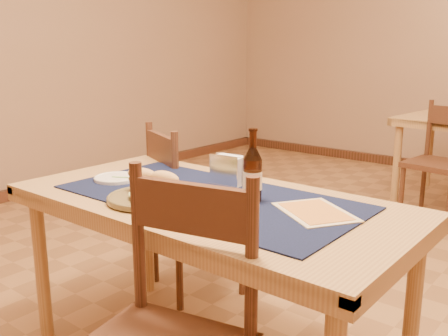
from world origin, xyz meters
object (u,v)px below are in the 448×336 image
Objects in this scene: sandwich_plate at (149,193)px; beer_bottle at (252,175)px; main_table at (208,217)px; chair_main_far at (190,206)px; napkin_holder at (226,171)px.

beer_bottle reaches higher than sandwich_plate.
main_table is 0.26m from sandwich_plate.
chair_main_far is at bearing 149.94° from beer_bottle.
main_table is 0.74m from chair_main_far.
beer_bottle reaches higher than main_table.
chair_main_far is (-0.54, 0.47, -0.18)m from main_table.
main_table is 5.32× the size of sandwich_plate.
sandwich_plate is 1.09× the size of beer_bottle.
napkin_holder is (-0.05, 0.18, 0.15)m from main_table.
sandwich_plate is at bearing -125.31° from main_table.
beer_bottle reaches higher than napkin_holder.
napkin_holder reaches higher than main_table.
chair_main_far is 6.14× the size of napkin_holder.
main_table is 0.26m from beer_bottle.
napkin_holder is at bearing 76.92° from sandwich_plate.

